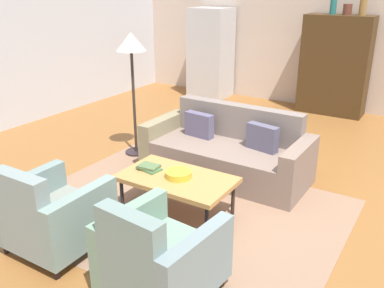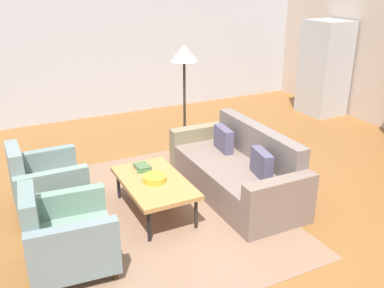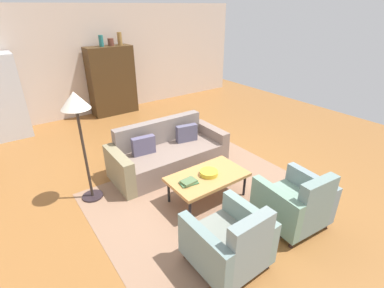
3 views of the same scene
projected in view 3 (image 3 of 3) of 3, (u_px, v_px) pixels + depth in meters
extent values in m
plane|color=brown|center=(197.00, 173.00, 5.17)|extent=(10.46, 10.46, 0.00)
cube|color=beige|center=(102.00, 60.00, 7.68)|extent=(8.72, 0.12, 2.80)
cube|color=#8D6A52|center=(205.00, 196.00, 4.52)|extent=(3.40, 2.60, 0.01)
cube|color=#7C685D|center=(170.00, 159.00, 5.20)|extent=(1.75, 0.92, 0.42)
cube|color=slate|center=(159.00, 141.00, 5.36)|extent=(1.74, 0.20, 0.86)
cube|color=#7E695D|center=(211.00, 141.00, 5.65)|extent=(0.19, 0.90, 0.62)
cube|color=#837859|center=(120.00, 170.00, 4.65)|extent=(0.19, 0.90, 0.62)
cube|color=#524F66|center=(187.00, 133.00, 5.34)|extent=(0.42, 0.19, 0.32)
cube|color=#56506B|center=(144.00, 146.00, 4.87)|extent=(0.41, 0.16, 0.32)
cylinder|color=black|center=(169.00, 192.00, 4.33)|extent=(0.04, 0.04, 0.38)
cylinder|color=black|center=(221.00, 170.00, 4.89)|extent=(0.04, 0.04, 0.38)
cylinder|color=#232027|center=(190.00, 211.00, 3.92)|extent=(0.04, 0.04, 0.38)
cylinder|color=black|center=(244.00, 185.00, 4.48)|extent=(0.04, 0.04, 0.38)
cube|color=#B88145|center=(208.00, 177.00, 4.31)|extent=(1.20, 0.70, 0.05)
cylinder|color=#3C2013|center=(186.00, 254.00, 3.42)|extent=(0.05, 0.05, 0.10)
cylinder|color=#34241A|center=(227.00, 230.00, 3.78)|extent=(0.05, 0.05, 0.10)
cylinder|color=black|center=(267.00, 264.00, 3.29)|extent=(0.05, 0.05, 0.10)
cube|color=gray|center=(226.00, 247.00, 3.27)|extent=(0.56, 0.80, 0.30)
cube|color=gray|center=(249.00, 249.00, 2.92)|extent=(0.56, 0.14, 0.78)
cube|color=gray|center=(204.00, 252.00, 3.03)|extent=(0.12, 0.80, 0.56)
cube|color=gray|center=(248.00, 226.00, 3.39)|extent=(0.12, 0.80, 0.56)
cylinder|color=#2D201D|center=(254.00, 213.00, 4.09)|extent=(0.05, 0.05, 0.10)
cylinder|color=#332715|center=(287.00, 198.00, 4.40)|extent=(0.05, 0.05, 0.10)
cylinder|color=black|center=(291.00, 244.00, 3.57)|extent=(0.05, 0.05, 0.10)
cylinder|color=#381D16|center=(326.00, 225.00, 3.88)|extent=(0.05, 0.05, 0.10)
cube|color=gray|center=(291.00, 207.00, 3.90)|extent=(0.63, 0.85, 0.30)
cube|color=gray|center=(315.00, 207.00, 3.54)|extent=(0.57, 0.19, 0.78)
cube|color=gray|center=(275.00, 208.00, 3.68)|extent=(0.19, 0.81, 0.56)
cube|color=gray|center=(309.00, 192.00, 4.00)|extent=(0.19, 0.81, 0.56)
cylinder|color=gold|center=(209.00, 173.00, 4.30)|extent=(0.28, 0.28, 0.07)
cube|color=#47754A|center=(189.00, 183.00, 4.10)|extent=(0.28, 0.20, 0.02)
cube|color=#506C42|center=(189.00, 181.00, 4.09)|extent=(0.23, 0.17, 0.03)
cube|color=#402B15|center=(112.00, 81.00, 7.68)|extent=(1.20, 0.50, 1.80)
cube|color=#321E0C|center=(98.00, 81.00, 7.71)|extent=(0.56, 0.01, 1.51)
cube|color=black|center=(119.00, 78.00, 8.02)|extent=(0.56, 0.01, 1.51)
cylinder|color=#236A66|center=(101.00, 41.00, 7.14)|extent=(0.11, 0.11, 0.28)
cylinder|color=brown|center=(111.00, 42.00, 7.29)|extent=(0.15, 0.15, 0.19)
cylinder|color=olive|center=(120.00, 39.00, 7.39)|extent=(0.12, 0.12, 0.32)
cube|color=#B7BABF|center=(2.00, 97.00, 6.24)|extent=(0.80, 0.70, 1.85)
cylinder|color=#99999E|center=(2.00, 89.00, 6.49)|extent=(0.02, 0.02, 0.70)
cylinder|color=black|center=(93.00, 196.00, 4.52)|extent=(0.32, 0.32, 0.03)
cylinder|color=#302721|center=(85.00, 155.00, 4.19)|extent=(0.04, 0.04, 1.45)
cone|color=silver|center=(75.00, 100.00, 3.82)|extent=(0.40, 0.40, 0.24)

